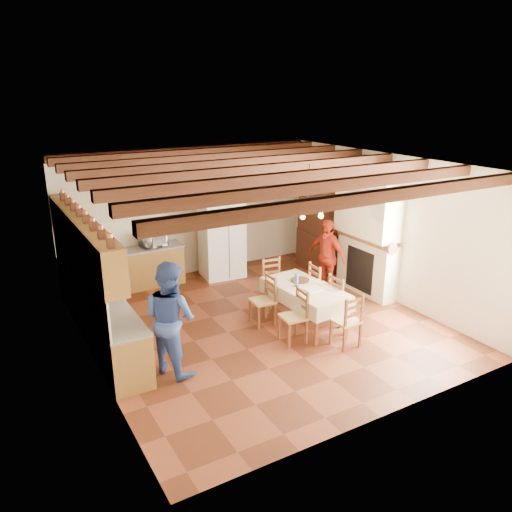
{
  "coord_description": "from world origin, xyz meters",
  "views": [
    {
      "loc": [
        -4.31,
        -7.33,
        4.21
      ],
      "look_at": [
        0.1,
        0.3,
        1.25
      ],
      "focal_mm": 35.0,
      "sensor_mm": 36.0,
      "label": 1
    }
  ],
  "objects_px": {
    "person_man": "(117,292)",
    "microwave": "(153,239)",
    "chair_end_far": "(275,282)",
    "person_woman_blue": "(170,318)",
    "chair_left_near": "(293,316)",
    "chair_right_near": "(342,299)",
    "chair_left_far": "(262,300)",
    "dining_table": "(305,291)",
    "chair_right_far": "(321,286)",
    "person_woman_red": "(326,256)",
    "chair_end_near": "(346,320)",
    "hutch": "(317,227)",
    "refrigerator": "(222,238)"
  },
  "relations": [
    {
      "from": "chair_right_far",
      "to": "dining_table",
      "type": "bearing_deg",
      "value": 124.41
    },
    {
      "from": "microwave",
      "to": "dining_table",
      "type": "bearing_deg",
      "value": -71.54
    },
    {
      "from": "chair_end_far",
      "to": "microwave",
      "type": "height_order",
      "value": "microwave"
    },
    {
      "from": "person_woman_blue",
      "to": "person_woman_red",
      "type": "distance_m",
      "value": 4.27
    },
    {
      "from": "person_man",
      "to": "person_woman_red",
      "type": "relative_size",
      "value": 1.13
    },
    {
      "from": "hutch",
      "to": "person_woman_blue",
      "type": "relative_size",
      "value": 1.18
    },
    {
      "from": "chair_end_far",
      "to": "person_woman_blue",
      "type": "bearing_deg",
      "value": -147.82
    },
    {
      "from": "chair_end_far",
      "to": "person_man",
      "type": "xyz_separation_m",
      "value": [
        -3.18,
        0.02,
        0.44
      ]
    },
    {
      "from": "chair_end_far",
      "to": "person_woman_red",
      "type": "distance_m",
      "value": 1.34
    },
    {
      "from": "dining_table",
      "to": "chair_end_near",
      "type": "distance_m",
      "value": 1.07
    },
    {
      "from": "refrigerator",
      "to": "chair_left_near",
      "type": "relative_size",
      "value": 1.95
    },
    {
      "from": "chair_left_near",
      "to": "chair_right_near",
      "type": "bearing_deg",
      "value": 103.49
    },
    {
      "from": "microwave",
      "to": "chair_left_far",
      "type": "bearing_deg",
      "value": -79.34
    },
    {
      "from": "chair_left_near",
      "to": "person_man",
      "type": "relative_size",
      "value": 0.52
    },
    {
      "from": "person_woman_blue",
      "to": "person_woman_red",
      "type": "height_order",
      "value": "person_woman_blue"
    },
    {
      "from": "chair_right_near",
      "to": "person_woman_red",
      "type": "height_order",
      "value": "person_woman_red"
    },
    {
      "from": "hutch",
      "to": "chair_left_far",
      "type": "relative_size",
      "value": 2.21
    },
    {
      "from": "person_woman_blue",
      "to": "chair_end_near",
      "type": "bearing_deg",
      "value": -128.17
    },
    {
      "from": "person_man",
      "to": "person_woman_blue",
      "type": "xyz_separation_m",
      "value": [
        0.44,
        -1.39,
        -0.01
      ]
    },
    {
      "from": "person_woman_blue",
      "to": "chair_left_far",
      "type": "bearing_deg",
      "value": -94.77
    },
    {
      "from": "chair_left_near",
      "to": "refrigerator",
      "type": "bearing_deg",
      "value": 179.53
    },
    {
      "from": "dining_table",
      "to": "chair_right_far",
      "type": "relative_size",
      "value": 1.83
    },
    {
      "from": "refrigerator",
      "to": "chair_end_far",
      "type": "xyz_separation_m",
      "value": [
        0.19,
        -2.03,
        -0.45
      ]
    },
    {
      "from": "person_woman_blue",
      "to": "dining_table",
      "type": "bearing_deg",
      "value": -107.27
    },
    {
      "from": "chair_right_near",
      "to": "chair_end_near",
      "type": "relative_size",
      "value": 1.0
    },
    {
      "from": "hutch",
      "to": "chair_left_near",
      "type": "distance_m",
      "value": 3.86
    },
    {
      "from": "hutch",
      "to": "person_woman_red",
      "type": "relative_size",
      "value": 1.31
    },
    {
      "from": "chair_left_far",
      "to": "person_woman_blue",
      "type": "bearing_deg",
      "value": -67.55
    },
    {
      "from": "chair_right_far",
      "to": "chair_end_near",
      "type": "relative_size",
      "value": 1.0
    },
    {
      "from": "chair_end_near",
      "to": "person_woman_red",
      "type": "height_order",
      "value": "person_woman_red"
    },
    {
      "from": "chair_left_near",
      "to": "chair_end_near",
      "type": "bearing_deg",
      "value": 55.75
    },
    {
      "from": "chair_left_far",
      "to": "person_man",
      "type": "distance_m",
      "value": 2.62
    },
    {
      "from": "dining_table",
      "to": "person_woman_blue",
      "type": "height_order",
      "value": "person_woman_blue"
    },
    {
      "from": "chair_left_near",
      "to": "chair_right_near",
      "type": "relative_size",
      "value": 1.0
    },
    {
      "from": "refrigerator",
      "to": "person_woman_blue",
      "type": "height_order",
      "value": "refrigerator"
    },
    {
      "from": "refrigerator",
      "to": "chair_left_far",
      "type": "relative_size",
      "value": 1.95
    },
    {
      "from": "chair_left_near",
      "to": "chair_end_far",
      "type": "xyz_separation_m",
      "value": [
        0.57,
        1.51,
        0.0
      ]
    },
    {
      "from": "hutch",
      "to": "person_man",
      "type": "distance_m",
      "value": 5.34
    },
    {
      "from": "chair_left_far",
      "to": "microwave",
      "type": "xyz_separation_m",
      "value": [
        -1.06,
        2.95,
        0.57
      ]
    },
    {
      "from": "chair_right_near",
      "to": "hutch",
      "type": "bearing_deg",
      "value": -29.54
    },
    {
      "from": "person_man",
      "to": "microwave",
      "type": "height_order",
      "value": "person_man"
    },
    {
      "from": "chair_end_far",
      "to": "microwave",
      "type": "xyz_separation_m",
      "value": [
        -1.73,
        2.3,
        0.57
      ]
    },
    {
      "from": "chair_right_near",
      "to": "chair_right_far",
      "type": "xyz_separation_m",
      "value": [
        0.05,
        0.71,
        0.0
      ]
    },
    {
      "from": "chair_left_near",
      "to": "chair_left_far",
      "type": "relative_size",
      "value": 1.0
    },
    {
      "from": "chair_left_near",
      "to": "chair_end_near",
      "type": "distance_m",
      "value": 0.91
    },
    {
      "from": "dining_table",
      "to": "chair_left_far",
      "type": "bearing_deg",
      "value": 150.02
    },
    {
      "from": "refrigerator",
      "to": "chair_right_far",
      "type": "xyz_separation_m",
      "value": [
        0.89,
        -2.66,
        -0.45
      ]
    },
    {
      "from": "chair_left_far",
      "to": "chair_right_near",
      "type": "relative_size",
      "value": 1.0
    },
    {
      "from": "chair_right_far",
      "to": "hutch",
      "type": "bearing_deg",
      "value": -30.6
    },
    {
      "from": "chair_left_far",
      "to": "chair_right_far",
      "type": "xyz_separation_m",
      "value": [
        1.38,
        0.02,
        0.0
      ]
    }
  ]
}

